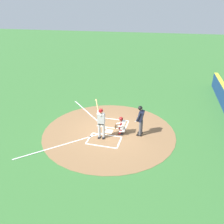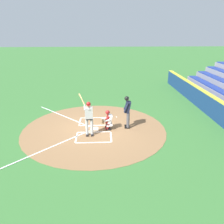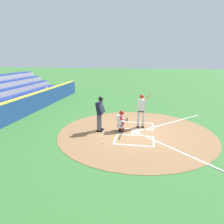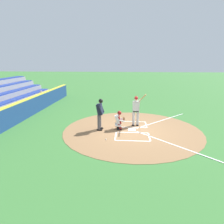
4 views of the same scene
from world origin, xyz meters
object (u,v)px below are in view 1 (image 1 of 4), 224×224
catcher (121,125)px  baseball (135,122)px  batter (101,121)px  plate_umpire (141,119)px

catcher → baseball: bearing=-19.0°
batter → plate_umpire: size_ratio=1.14×
catcher → baseball: size_ratio=15.27×
batter → catcher: 1.34m
baseball → plate_umpire: bearing=-161.7°
catcher → baseball: (1.72, -0.59, -0.55)m
batter → baseball: (2.44, -1.60, -1.06)m
batter → plate_umpire: 2.30m
batter → plate_umpire: batter is taller
batter → baseball: size_ratio=28.76×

